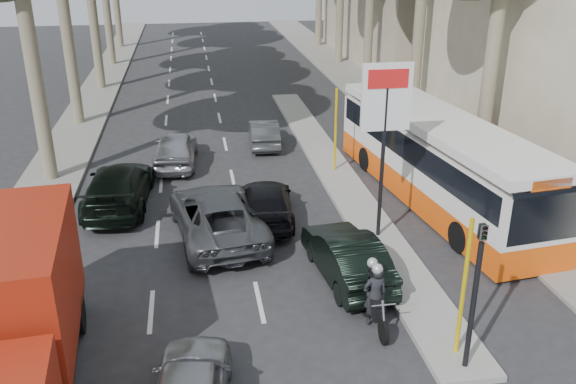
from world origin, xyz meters
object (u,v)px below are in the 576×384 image
dark_hatchback (347,256)px  motorcycle (373,293)px  red_truck (7,313)px  city_bus (437,157)px

dark_hatchback → motorcycle: motorcycle is taller
dark_hatchback → red_truck: red_truck is taller
city_bus → motorcycle: bearing=-128.9°
city_bus → motorcycle: 8.34m
red_truck → city_bus: bearing=28.2°
red_truck → motorcycle: red_truck is taller
city_bus → motorcycle: size_ratio=5.93×
red_truck → city_bus: (12.52, 8.11, -0.17)m
dark_hatchback → red_truck: (-7.98, -3.23, 1.12)m
red_truck → motorcycle: bearing=3.0°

